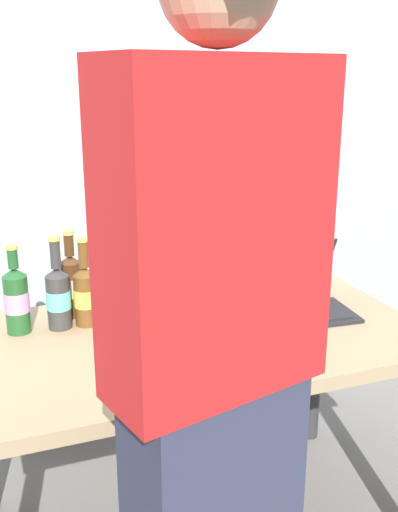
{
  "coord_description": "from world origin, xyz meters",
  "views": [
    {
      "loc": [
        -0.58,
        -1.62,
        1.52
      ],
      "look_at": [
        0.02,
        0.0,
        0.99
      ],
      "focal_mm": 42.15,
      "sensor_mm": 36.0,
      "label": 1
    }
  ],
  "objects_px": {
    "beer_bottle_amber": "(17,299)",
    "coffee_mug": "(180,357)",
    "beer_bottle_green": "(71,283)",
    "laptop": "(296,294)",
    "beer_bottle_brown": "(58,295)",
    "beer_bottle_dark": "(86,293)",
    "person_figure": "(215,388)"
  },
  "relations": [
    {
      "from": "beer_bottle_dark",
      "to": "beer_bottle_green",
      "type": "bearing_deg",
      "value": 109.03
    },
    {
      "from": "beer_bottle_green",
      "to": "coffee_mug",
      "type": "xyz_separation_m",
      "value": [
        0.2,
        -0.52,
        -0.06
      ]
    },
    {
      "from": "beer_bottle_brown",
      "to": "beer_bottle_dark",
      "type": "distance_m",
      "value": 0.09
    },
    {
      "from": "beer_bottle_brown",
      "to": "coffee_mug",
      "type": "distance_m",
      "value": 0.51
    },
    {
      "from": "person_figure",
      "to": "coffee_mug",
      "type": "xyz_separation_m",
      "value": [
        0.06,
        0.41,
        -0.14
      ]
    },
    {
      "from": "laptop",
      "to": "beer_bottle_amber",
      "type": "distance_m",
      "value": 0.92
    },
    {
      "from": "beer_bottle_amber",
      "to": "laptop",
      "type": "bearing_deg",
      "value": -8.77
    },
    {
      "from": "beer_bottle_brown",
      "to": "beer_bottle_green",
      "type": "relative_size",
      "value": 1.03
    },
    {
      "from": "laptop",
      "to": "beer_bottle_brown",
      "type": "height_order",
      "value": "beer_bottle_brown"
    },
    {
      "from": "beer_bottle_brown",
      "to": "person_figure",
      "type": "bearing_deg",
      "value": -76.89
    },
    {
      "from": "beer_bottle_green",
      "to": "coffee_mug",
      "type": "bearing_deg",
      "value": -68.41
    },
    {
      "from": "beer_bottle_brown",
      "to": "beer_bottle_green",
      "type": "bearing_deg",
      "value": 57.2
    },
    {
      "from": "beer_bottle_amber",
      "to": "coffee_mug",
      "type": "height_order",
      "value": "beer_bottle_amber"
    },
    {
      "from": "laptop",
      "to": "coffee_mug",
      "type": "height_order",
      "value": "laptop"
    },
    {
      "from": "coffee_mug",
      "to": "beer_bottle_green",
      "type": "bearing_deg",
      "value": 111.59
    },
    {
      "from": "beer_bottle_dark",
      "to": "beer_bottle_amber",
      "type": "relative_size",
      "value": 1.02
    },
    {
      "from": "beer_bottle_green",
      "to": "beer_bottle_amber",
      "type": "bearing_deg",
      "value": -157.48
    },
    {
      "from": "beer_bottle_brown",
      "to": "coffee_mug",
      "type": "bearing_deg",
      "value": -58.95
    },
    {
      "from": "beer_bottle_green",
      "to": "laptop",
      "type": "bearing_deg",
      "value": -16.47
    },
    {
      "from": "beer_bottle_dark",
      "to": "beer_bottle_amber",
      "type": "height_order",
      "value": "beer_bottle_dark"
    },
    {
      "from": "beer_bottle_brown",
      "to": "beer_bottle_amber",
      "type": "distance_m",
      "value": 0.13
    },
    {
      "from": "beer_bottle_dark",
      "to": "person_figure",
      "type": "height_order",
      "value": "person_figure"
    },
    {
      "from": "laptop",
      "to": "coffee_mug",
      "type": "xyz_separation_m",
      "value": [
        -0.52,
        -0.3,
        -0.0
      ]
    },
    {
      "from": "laptop",
      "to": "beer_bottle_brown",
      "type": "xyz_separation_m",
      "value": [
        -0.78,
        0.13,
        0.05
      ]
    },
    {
      "from": "beer_bottle_amber",
      "to": "coffee_mug",
      "type": "relative_size",
      "value": 2.48
    },
    {
      "from": "beer_bottle_dark",
      "to": "laptop",
      "type": "bearing_deg",
      "value": -10.33
    },
    {
      "from": "laptop",
      "to": "beer_bottle_dark",
      "type": "bearing_deg",
      "value": 169.67
    },
    {
      "from": "beer_bottle_green",
      "to": "beer_bottle_amber",
      "type": "xyz_separation_m",
      "value": [
        -0.18,
        -0.07,
        -0.0
      ]
    },
    {
      "from": "beer_bottle_amber",
      "to": "coffee_mug",
      "type": "bearing_deg",
      "value": -48.87
    },
    {
      "from": "laptop",
      "to": "beer_bottle_green",
      "type": "xyz_separation_m",
      "value": [
        -0.73,
        0.21,
        0.06
      ]
    },
    {
      "from": "beer_bottle_dark",
      "to": "person_figure",
      "type": "bearing_deg",
      "value": -82.52
    },
    {
      "from": "coffee_mug",
      "to": "laptop",
      "type": "bearing_deg",
      "value": 29.91
    }
  ]
}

